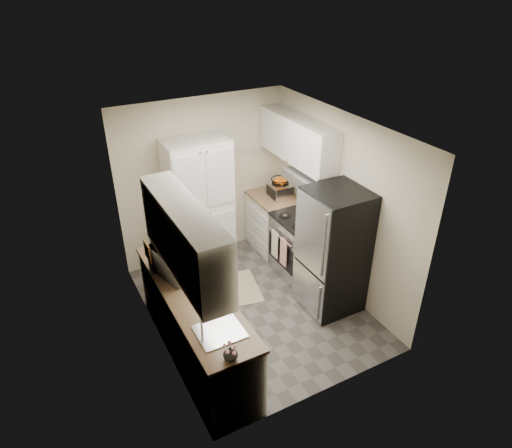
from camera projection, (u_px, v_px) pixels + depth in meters
name	position (u px, v px, depth m)	size (l,w,h in m)	color
ground	(254.00, 306.00, 6.21)	(3.20, 3.20, 0.00)	#56514C
room_shell	(253.00, 201.00, 5.39)	(2.64, 3.24, 2.52)	beige
pantry_cabinet	(200.00, 205.00, 6.64)	(0.90, 0.55, 2.00)	silver
base_cabinet_left	(196.00, 325.00, 5.26)	(0.60, 2.30, 0.88)	silver
countertop_left	(193.00, 293.00, 5.03)	(0.63, 2.33, 0.04)	#846647
base_cabinet_right	(274.00, 223.00, 7.31)	(0.60, 0.80, 0.88)	silver
countertop_right	(274.00, 198.00, 7.08)	(0.63, 0.83, 0.04)	#846647
electric_range	(300.00, 245.00, 6.67)	(0.71, 0.78, 1.13)	#B7B7BC
refrigerator	(333.00, 251.00, 5.86)	(0.70, 0.72, 1.70)	#B7B7BC
microwave	(176.00, 261.00, 5.26)	(0.58, 0.40, 0.32)	silver
wine_bottle	(153.00, 243.00, 5.65)	(0.07, 0.07, 0.28)	black
flower_vase	(230.00, 354.00, 4.13)	(0.14, 0.14, 0.14)	silver
cutting_board	(173.00, 229.00, 5.88)	(0.02, 0.26, 0.32)	#509B3F
toaster_oven	(280.00, 190.00, 7.01)	(0.30, 0.39, 0.22)	silver
fruit_basket	(280.00, 180.00, 6.94)	(0.28, 0.28, 0.12)	orange
kitchen_mat	(241.00, 288.00, 6.57)	(0.49, 0.79, 0.01)	tan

